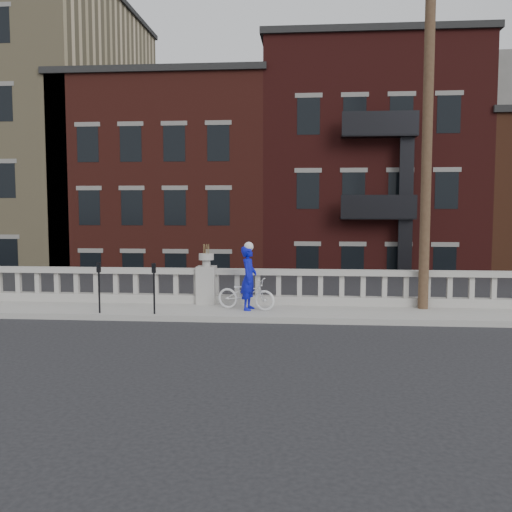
# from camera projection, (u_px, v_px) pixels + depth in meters

# --- Properties ---
(ground) EXTENTS (120.00, 120.00, 0.00)m
(ground) POSITION_uv_depth(u_px,v_px,m) (177.00, 339.00, 12.95)
(ground) COLOR black
(ground) RESTS_ON ground
(sidewalk) EXTENTS (32.00, 2.20, 0.15)m
(sidewalk) POSITION_uv_depth(u_px,v_px,m) (201.00, 312.00, 15.92)
(sidewalk) COLOR gray
(sidewalk) RESTS_ON ground
(balustrade) EXTENTS (28.00, 0.34, 1.03)m
(balustrade) POSITION_uv_depth(u_px,v_px,m) (207.00, 287.00, 16.82)
(balustrade) COLOR gray
(balustrade) RESTS_ON sidewalk
(planter_pedestal) EXTENTS (0.55, 0.55, 1.76)m
(planter_pedestal) POSITION_uv_depth(u_px,v_px,m) (207.00, 280.00, 16.80)
(planter_pedestal) COLOR gray
(planter_pedestal) RESTS_ON sidewalk
(lower_level) EXTENTS (80.00, 44.00, 20.80)m
(lower_level) POSITION_uv_depth(u_px,v_px,m) (268.00, 213.00, 35.55)
(lower_level) COLOR #605E59
(lower_level) RESTS_ON ground
(utility_pole) EXTENTS (1.60, 0.28, 10.00)m
(utility_pole) POSITION_uv_depth(u_px,v_px,m) (428.00, 124.00, 15.54)
(utility_pole) COLOR #422D1E
(utility_pole) RESTS_ON sidewalk
(parking_meter_b) EXTENTS (0.10, 0.09, 1.36)m
(parking_meter_b) POSITION_uv_depth(u_px,v_px,m) (99.00, 282.00, 15.22)
(parking_meter_b) COLOR black
(parking_meter_b) RESTS_ON sidewalk
(parking_meter_c) EXTENTS (0.10, 0.09, 1.36)m
(parking_meter_c) POSITION_uv_depth(u_px,v_px,m) (154.00, 282.00, 15.09)
(parking_meter_c) COLOR black
(parking_meter_c) RESTS_ON sidewalk
(bicycle) EXTENTS (1.77, 1.01, 0.88)m
(bicycle) POSITION_uv_depth(u_px,v_px,m) (246.00, 294.00, 15.81)
(bicycle) COLOR silver
(bicycle) RESTS_ON sidewalk
(cyclist) EXTENTS (0.52, 0.71, 1.78)m
(cyclist) POSITION_uv_depth(u_px,v_px,m) (249.00, 278.00, 15.72)
(cyclist) COLOR #0B10AE
(cyclist) RESTS_ON sidewalk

